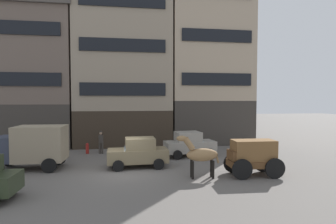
{
  "coord_description": "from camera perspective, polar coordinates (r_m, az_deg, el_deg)",
  "views": [
    {
      "loc": [
        0.35,
        -15.7,
        4.18
      ],
      "look_at": [
        2.96,
        2.12,
        3.37
      ],
      "focal_mm": 28.47,
      "sensor_mm": 36.0,
      "label": 1
    }
  ],
  "objects": [
    {
      "name": "sedan_parked_curb",
      "position": [
        19.93,
        4.6,
        -6.86
      ],
      "size": [
        3.86,
        2.19,
        1.83
      ],
      "color": "gray",
      "rests_on": "ground_plane"
    },
    {
      "name": "building_far_left",
      "position": [
        27.76,
        -26.59,
        6.7
      ],
      "size": [
        7.91,
        6.93,
        12.52
      ],
      "color": "#38332D",
      "rests_on": "ground_plane"
    },
    {
      "name": "ground_plane",
      "position": [
        16.25,
        -9.49,
        -12.35
      ],
      "size": [
        120.0,
        120.0,
        0.0
      ],
      "primitive_type": "plane",
      "color": "#605B56"
    },
    {
      "name": "building_center_right",
      "position": [
        27.72,
        8.28,
        10.79
      ],
      "size": [
        8.15,
        6.93,
        16.21
      ],
      "color": "#38332D",
      "rests_on": "ground_plane"
    },
    {
      "name": "pedestrian_officer",
      "position": [
        21.44,
        -14.16,
        -6.07
      ],
      "size": [
        0.44,
        0.44,
        1.79
      ],
      "color": "#38332D",
      "rests_on": "ground_plane"
    },
    {
      "name": "cargo_wagon",
      "position": [
        15.55,
        17.62,
        -8.78
      ],
      "size": [
        2.96,
        1.62,
        1.98
      ],
      "color": "brown",
      "rests_on": "ground_plane"
    },
    {
      "name": "fire_hydrant_curbside",
      "position": [
        21.86,
        -16.89,
        -7.41
      ],
      "size": [
        0.24,
        0.24,
        0.83
      ],
      "color": "maroon",
      "rests_on": "ground_plane"
    },
    {
      "name": "delivery_truck_near",
      "position": [
        18.12,
        -27.29,
        -6.45
      ],
      "size": [
        4.4,
        2.24,
        2.62
      ],
      "color": "#333847",
      "rests_on": "ground_plane"
    },
    {
      "name": "building_center_left",
      "position": [
        26.51,
        -9.4,
        9.74
      ],
      "size": [
        9.11,
        6.93,
        14.92
      ],
      "color": "#33281E",
      "rests_on": "ground_plane"
    },
    {
      "name": "sedan_dark",
      "position": [
        16.85,
        -6.38,
        -8.61
      ],
      "size": [
        3.76,
        1.98,
        1.83
      ],
      "color": "#7A6B4C",
      "rests_on": "ground_plane"
    },
    {
      "name": "draft_horse",
      "position": [
        14.51,
        6.95,
        -9.0
      ],
      "size": [
        2.35,
        0.67,
        2.3
      ],
      "color": "#937047",
      "rests_on": "ground_plane"
    }
  ]
}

